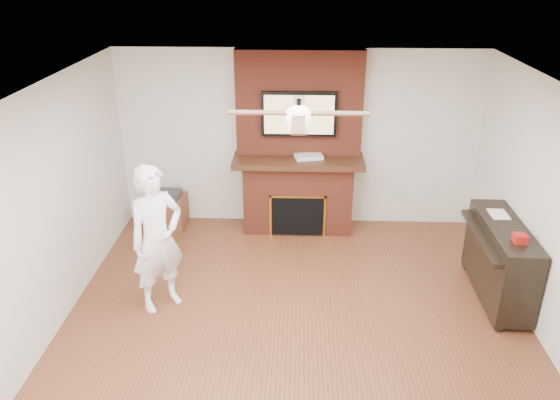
{
  "coord_description": "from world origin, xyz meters",
  "views": [
    {
      "loc": [
        0.01,
        -4.54,
        3.62
      ],
      "look_at": [
        -0.19,
        0.9,
        1.15
      ],
      "focal_mm": 35.0,
      "sensor_mm": 36.0,
      "label": 1
    }
  ],
  "objects_px": {
    "side_table": "(169,210)",
    "piano": "(499,259)",
    "fireplace": "(298,162)",
    "person": "(157,239)"
  },
  "relations": [
    {
      "from": "piano",
      "to": "side_table",
      "type": "bearing_deg",
      "value": 159.4
    },
    {
      "from": "side_table",
      "to": "piano",
      "type": "bearing_deg",
      "value": -19.57
    },
    {
      "from": "side_table",
      "to": "fireplace",
      "type": "bearing_deg",
      "value": 4.06
    },
    {
      "from": "piano",
      "to": "fireplace",
      "type": "bearing_deg",
      "value": 144.24
    },
    {
      "from": "person",
      "to": "piano",
      "type": "distance_m",
      "value": 3.8
    },
    {
      "from": "side_table",
      "to": "piano",
      "type": "relative_size",
      "value": 0.39
    },
    {
      "from": "fireplace",
      "to": "side_table",
      "type": "xyz_separation_m",
      "value": [
        -1.85,
        -0.07,
        -0.74
      ]
    },
    {
      "from": "piano",
      "to": "person",
      "type": "bearing_deg",
      "value": -174.48
    },
    {
      "from": "person",
      "to": "side_table",
      "type": "distance_m",
      "value": 2.05
    },
    {
      "from": "person",
      "to": "side_table",
      "type": "xyz_separation_m",
      "value": [
        -0.36,
        1.93,
        -0.58
      ]
    }
  ]
}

